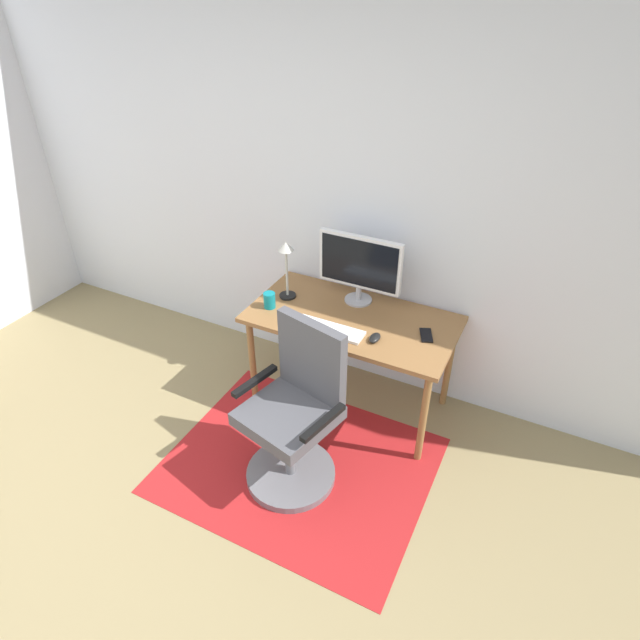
# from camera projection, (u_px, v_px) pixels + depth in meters

# --- Properties ---
(ground_plane) EXTENTS (12.00, 12.00, 0.00)m
(ground_plane) POSITION_uv_depth(u_px,v_px,m) (118.00, 604.00, 2.54)
(ground_plane) COLOR #8C7B52
(wall_back) EXTENTS (6.00, 0.10, 2.60)m
(wall_back) POSITION_uv_depth(u_px,v_px,m) (323.00, 194.00, 3.44)
(wall_back) COLOR silver
(wall_back) RESTS_ON ground
(area_rug) EXTENTS (1.55, 1.24, 0.01)m
(area_rug) POSITION_uv_depth(u_px,v_px,m) (299.00, 464.00, 3.24)
(area_rug) COLOR #A71E1F
(area_rug) RESTS_ON ground
(desk) EXTENTS (1.30, 0.68, 0.71)m
(desk) POSITION_uv_depth(u_px,v_px,m) (352.00, 327.00, 3.36)
(desk) COLOR olive
(desk) RESTS_ON ground
(monitor) EXTENTS (0.55, 0.18, 0.46)m
(monitor) POSITION_uv_depth(u_px,v_px,m) (360.00, 265.00, 3.33)
(monitor) COLOR #B2B2B7
(monitor) RESTS_ON desk
(keyboard) EXTENTS (0.43, 0.13, 0.02)m
(keyboard) POSITION_uv_depth(u_px,v_px,m) (329.00, 329.00, 3.19)
(keyboard) COLOR white
(keyboard) RESTS_ON desk
(computer_mouse) EXTENTS (0.06, 0.10, 0.03)m
(computer_mouse) POSITION_uv_depth(u_px,v_px,m) (375.00, 338.00, 3.11)
(computer_mouse) COLOR black
(computer_mouse) RESTS_ON desk
(coffee_cup) EXTENTS (0.08, 0.08, 0.10)m
(coffee_cup) POSITION_uv_depth(u_px,v_px,m) (269.00, 300.00, 3.38)
(coffee_cup) COLOR #0E7C88
(coffee_cup) RESTS_ON desk
(cell_phone) EXTENTS (0.12, 0.16, 0.01)m
(cell_phone) POSITION_uv_depth(u_px,v_px,m) (426.00, 335.00, 3.15)
(cell_phone) COLOR black
(cell_phone) RESTS_ON desk
(desk_lamp) EXTENTS (0.11, 0.11, 0.40)m
(desk_lamp) POSITION_uv_depth(u_px,v_px,m) (286.00, 260.00, 3.37)
(desk_lamp) COLOR black
(desk_lamp) RESTS_ON desk
(office_chair) EXTENTS (0.60, 0.55, 1.01)m
(office_chair) POSITION_uv_depth(u_px,v_px,m) (295.00, 420.00, 2.96)
(office_chair) COLOR slate
(office_chair) RESTS_ON ground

